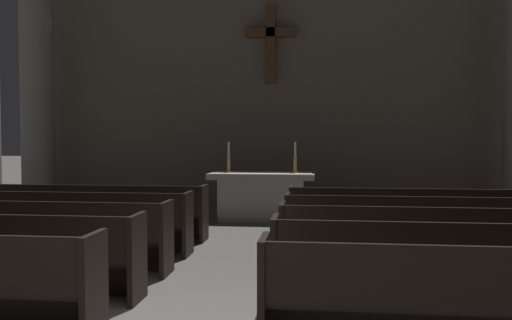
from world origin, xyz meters
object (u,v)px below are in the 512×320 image
(pew_left_row_4, at_px, (64,222))
(altar, at_px, (262,195))
(pew_right_row_2, at_px, (467,267))
(candlestick_left, at_px, (229,163))
(pew_right_row_5, at_px, (411,217))
(pew_right_row_4, at_px, (424,229))
(pew_left_row_3, at_px, (24,235))
(column_left_fourth, at_px, (37,86))
(pew_right_row_1, at_px, (506,301))
(candlestick_right, at_px, (295,163))
(pew_left_row_5, at_px, (94,211))
(pew_right_row_3, at_px, (442,244))

(pew_left_row_4, height_order, altar, altar)
(pew_right_row_2, height_order, candlestick_left, candlestick_left)
(pew_right_row_5, relative_size, candlestick_left, 6.11)
(pew_left_row_4, xyz_separation_m, pew_right_row_4, (5.33, 0.00, 0.00))
(altar, bearing_deg, pew_right_row_5, -41.21)
(pew_left_row_3, height_order, column_left_fourth, column_left_fourth)
(pew_right_row_1, relative_size, candlestick_right, 6.11)
(pew_left_row_3, bearing_deg, pew_right_row_5, 23.02)
(pew_left_row_4, height_order, pew_right_row_5, same)
(pew_left_row_5, relative_size, pew_right_row_4, 1.00)
(altar, xyz_separation_m, candlestick_left, (-0.70, 0.00, 0.68))
(pew_left_row_3, height_order, pew_right_row_1, same)
(pew_left_row_3, bearing_deg, column_left_fourth, 116.60)
(pew_right_row_1, bearing_deg, candlestick_right, 105.98)
(pew_left_row_5, relative_size, altar, 1.78)
(pew_right_row_1, distance_m, pew_right_row_4, 3.40)
(column_left_fourth, bearing_deg, pew_right_row_4, -29.56)
(pew_left_row_3, bearing_deg, candlestick_right, 53.80)
(pew_right_row_1, relative_size, altar, 1.78)
(pew_left_row_4, bearing_deg, pew_right_row_1, -32.51)
(pew_right_row_3, relative_size, column_left_fourth, 0.64)
(pew_left_row_5, relative_size, pew_right_row_5, 1.00)
(pew_left_row_3, relative_size, pew_right_row_2, 1.00)
(pew_left_row_3, bearing_deg, altar, 59.90)
(pew_right_row_3, distance_m, candlestick_left, 5.75)
(pew_left_row_4, bearing_deg, candlestick_left, 60.45)
(pew_right_row_1, bearing_deg, pew_left_row_5, 139.65)
(pew_left_row_5, distance_m, pew_right_row_5, 5.33)
(pew_right_row_1, height_order, pew_right_row_5, same)
(pew_left_row_5, distance_m, candlestick_right, 4.16)
(pew_left_row_3, xyz_separation_m, pew_right_row_5, (5.33, 2.26, 0.00))
(pew_right_row_2, distance_m, pew_right_row_3, 1.13)
(pew_left_row_3, height_order, candlestick_left, candlestick_left)
(pew_left_row_4, bearing_deg, pew_right_row_2, -23.02)
(pew_right_row_1, distance_m, altar, 7.36)
(pew_right_row_1, distance_m, candlestick_right, 7.18)
(pew_right_row_4, bearing_deg, pew_left_row_3, -168.01)
(pew_right_row_5, bearing_deg, pew_left_row_3, -156.98)
(altar, height_order, candlestick_left, candlestick_left)
(pew_left_row_5, xyz_separation_m, pew_right_row_2, (5.33, -3.40, 0.00))
(pew_right_row_4, xyz_separation_m, pew_right_row_5, (0.00, 1.13, 0.00))
(column_left_fourth, bearing_deg, altar, -12.21)
(pew_right_row_1, xyz_separation_m, candlestick_right, (-1.97, 6.86, 0.74))
(pew_left_row_4, bearing_deg, pew_left_row_3, -90.00)
(pew_left_row_4, xyz_separation_m, pew_right_row_5, (5.33, 1.13, 0.00))
(pew_left_row_4, xyz_separation_m, pew_right_row_1, (5.33, -3.40, 0.00))
(pew_right_row_1, height_order, pew_right_row_4, same)
(pew_right_row_1, distance_m, pew_right_row_3, 2.26)
(pew_left_row_4, distance_m, pew_right_row_1, 6.32)
(pew_left_row_3, height_order, pew_right_row_4, same)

